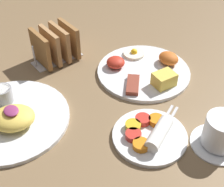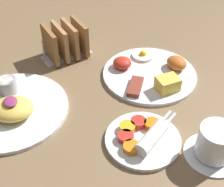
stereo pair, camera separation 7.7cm
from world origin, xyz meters
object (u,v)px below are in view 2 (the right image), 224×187
(plate_breakfast, at_px, (151,72))
(plate_condiments, at_px, (143,138))
(coffee_cup, at_px, (215,144))
(toast_rack, at_px, (66,42))
(plate_foreground, at_px, (11,107))

(plate_breakfast, bearing_deg, plate_condiments, -39.75)
(plate_breakfast, xyz_separation_m, plate_condiments, (0.19, -0.16, 0.00))
(plate_condiments, bearing_deg, plate_breakfast, 140.25)
(coffee_cup, bearing_deg, toast_rack, -167.67)
(plate_breakfast, xyz_separation_m, plate_foreground, (-0.06, -0.38, 0.00))
(toast_rack, bearing_deg, coffee_cup, 12.33)
(plate_breakfast, relative_size, plate_foreground, 0.93)
(plate_breakfast, distance_m, plate_foreground, 0.38)
(plate_foreground, bearing_deg, coffee_cup, 43.27)
(plate_foreground, distance_m, coffee_cup, 0.48)
(plate_foreground, bearing_deg, plate_breakfast, 81.70)
(plate_breakfast, relative_size, coffee_cup, 2.18)
(plate_breakfast, bearing_deg, coffee_cup, -9.88)
(plate_condiments, distance_m, toast_rack, 0.40)
(plate_condiments, distance_m, plate_foreground, 0.33)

